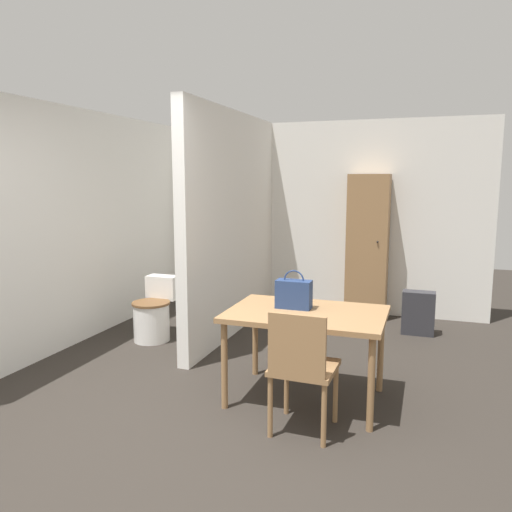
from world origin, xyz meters
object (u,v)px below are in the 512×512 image
at_px(toilet, 154,314).
at_px(space_heater, 418,313).
at_px(wooden_cabinet, 367,247).
at_px(handbag, 294,294).
at_px(wooden_chair, 302,366).
at_px(dining_table, 306,320).

height_order(toilet, space_heater, toilet).
distance_m(wooden_cabinet, space_heater, 1.07).
bearing_deg(toilet, wooden_cabinet, 38.60).
bearing_deg(handbag, space_heater, 65.21).
distance_m(handbag, space_heater, 2.31).
bearing_deg(wooden_chair, handbag, 111.52).
bearing_deg(wooden_chair, wooden_cabinet, 90.59).
xyz_separation_m(dining_table, wooden_cabinet, (0.16, 2.63, 0.25)).
bearing_deg(handbag, toilet, 154.10).
distance_m(dining_table, wooden_cabinet, 2.65).
bearing_deg(dining_table, toilet, 153.93).
bearing_deg(dining_table, space_heater, 68.74).
relative_size(toilet, wooden_cabinet, 0.37).
xyz_separation_m(toilet, handbag, (1.82, -0.88, 0.56)).
relative_size(dining_table, space_heater, 2.46).
xyz_separation_m(dining_table, space_heater, (0.81, 2.09, -0.41)).
height_order(dining_table, space_heater, dining_table).
bearing_deg(dining_table, wooden_chair, -79.45).
height_order(handbag, wooden_cabinet, wooden_cabinet).
distance_m(wooden_chair, toilet, 2.55).
xyz_separation_m(handbag, space_heater, (0.94, 2.03, -0.60)).
xyz_separation_m(wooden_cabinet, space_heater, (0.65, -0.54, -0.66)).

